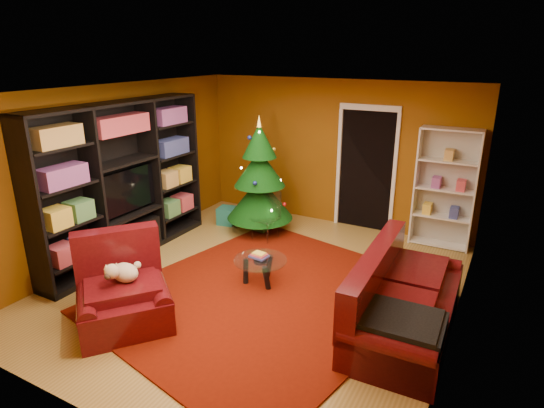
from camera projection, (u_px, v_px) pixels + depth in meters
The scene contains 18 objects.
floor at pixel (258, 286), 6.27m from camera, with size 5.00×5.50×0.05m, color olive.
ceiling at pixel (256, 89), 5.42m from camera, with size 5.00×5.50×0.05m, color silver.
wall_back at pixel (335, 153), 8.15m from camera, with size 5.00×0.05×2.60m, color brown.
wall_left at pixel (116, 171), 6.98m from camera, with size 0.05×5.50×2.60m, color brown.
wall_right at pixel (467, 230), 4.71m from camera, with size 0.05×5.50×2.60m, color brown.
doorway at pixel (366, 171), 7.92m from camera, with size 1.06×0.60×2.16m, color black, non-canonical shape.
rug at pixel (265, 296), 5.95m from camera, with size 3.32×3.87×0.02m, color #641204.
media_unit at pixel (123, 182), 6.82m from camera, with size 0.47×3.08×2.36m, color black, non-canonical shape.
christmas_tree at pixel (260, 177), 7.79m from camera, with size 1.15×1.15×2.05m, color #093B0C, non-canonical shape.
gift_box_teal at pixel (227, 216), 8.39m from camera, with size 0.31×0.31×0.31m, color #1C7872.
gift_box_green at pixel (261, 225), 8.05m from camera, with size 0.24×0.24×0.24m, color #2B6631.
gift_box_red at pixel (272, 212), 8.72m from camera, with size 0.20×0.20×0.20m, color maroon.
white_bookshelf at pixel (445, 189), 7.21m from camera, with size 0.92×0.33×1.98m, color white, non-canonical shape.
armchair at pixel (123, 291), 5.23m from camera, with size 1.09×1.09×0.85m, color #43090D, non-canonical shape.
dog at pixel (125, 273), 5.23m from camera, with size 0.40×0.30×0.28m, color beige, non-canonical shape.
sofa at pixel (408, 294), 5.11m from camera, with size 2.17×0.98×0.93m, color #43090D, non-canonical shape.
coffee_table at pixel (260, 271), 6.21m from camera, with size 0.73×0.73×0.46m, color gray, non-canonical shape.
acrylic_chair at pixel (265, 219), 7.62m from camera, with size 0.39×0.42×0.76m, color #66605B, non-canonical shape.
Camera 1 is at (2.82, -4.80, 3.08)m, focal length 30.00 mm.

